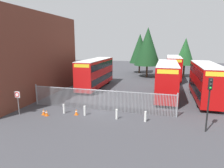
% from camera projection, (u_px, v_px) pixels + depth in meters
% --- Properties ---
extents(ground_plane, '(100.00, 100.00, 0.00)m').
position_uv_depth(ground_plane, '(119.00, 92.00, 28.11)').
color(ground_plane, '#3D3D42').
extents(depot_building_brick, '(8.15, 17.47, 10.60)m').
position_uv_depth(depot_building_brick, '(17.00, 55.00, 25.79)').
color(depot_building_brick, brown).
rests_on(depot_building_brick, ground).
extents(palisade_fence, '(15.33, 0.14, 2.35)m').
position_uv_depth(palisade_fence, '(100.00, 99.00, 20.36)').
color(palisade_fence, gray).
rests_on(palisade_fence, ground).
extents(double_decker_bus_near_gate, '(2.54, 10.81, 4.42)m').
position_uv_depth(double_decker_bus_near_gate, '(167.00, 78.00, 25.52)').
color(double_decker_bus_near_gate, '#B70C0C').
rests_on(double_decker_bus_near_gate, ground).
extents(double_decker_bus_behind_fence_left, '(2.54, 10.81, 4.42)m').
position_uv_depth(double_decker_bus_behind_fence_left, '(96.00, 72.00, 30.82)').
color(double_decker_bus_behind_fence_left, red).
rests_on(double_decker_bus_behind_fence_left, ground).
extents(double_decker_bus_behind_fence_right, '(2.54, 10.81, 4.42)m').
position_uv_depth(double_decker_bus_behind_fence_right, '(206.00, 80.00, 23.94)').
color(double_decker_bus_behind_fence_right, '#B70C0C').
rests_on(double_decker_bus_behind_fence_right, ground).
extents(double_decker_bus_far_back, '(2.54, 10.81, 4.42)m').
position_uv_depth(double_decker_bus_far_back, '(173.00, 67.00, 37.77)').
color(double_decker_bus_far_back, '#B70C0C').
rests_on(double_decker_bus_far_back, ground).
extents(bollard_near_left, '(0.20, 0.20, 0.95)m').
position_uv_depth(bollard_near_left, '(64.00, 109.00, 19.57)').
color(bollard_near_left, silver).
rests_on(bollard_near_left, ground).
extents(bollard_center_front, '(0.20, 0.20, 0.95)m').
position_uv_depth(bollard_center_front, '(85.00, 111.00, 19.01)').
color(bollard_center_front, silver).
rests_on(bollard_center_front, ground).
extents(bollard_near_right, '(0.20, 0.20, 0.95)m').
position_uv_depth(bollard_near_right, '(117.00, 114.00, 18.07)').
color(bollard_near_right, silver).
rests_on(bollard_near_right, ground).
extents(bollard_far_right, '(0.20, 0.20, 0.95)m').
position_uv_depth(bollard_far_right, '(145.00, 117.00, 17.47)').
color(bollard_far_right, silver).
rests_on(bollard_far_right, ground).
extents(traffic_cone_by_gate, '(0.34, 0.34, 0.59)m').
position_uv_depth(traffic_cone_by_gate, '(47.00, 113.00, 18.92)').
color(traffic_cone_by_gate, orange).
rests_on(traffic_cone_by_gate, ground).
extents(traffic_cone_mid_forecourt, '(0.34, 0.34, 0.59)m').
position_uv_depth(traffic_cone_mid_forecourt, '(76.00, 112.00, 19.17)').
color(traffic_cone_mid_forecourt, orange).
rests_on(traffic_cone_mid_forecourt, ground).
extents(traffic_cone_near_kerb, '(0.34, 0.34, 0.59)m').
position_uv_depth(traffic_cone_near_kerb, '(44.00, 112.00, 19.21)').
color(traffic_cone_near_kerb, orange).
rests_on(traffic_cone_near_kerb, ground).
extents(speed_limit_sign_post, '(0.60, 0.14, 2.40)m').
position_uv_depth(speed_limit_sign_post, '(17.00, 97.00, 18.87)').
color(speed_limit_sign_post, slate).
rests_on(speed_limit_sign_post, ground).
extents(traffic_light_kerbside, '(0.28, 0.33, 4.30)m').
position_uv_depth(traffic_light_kerbside, '(209.00, 95.00, 14.99)').
color(traffic_light_kerbside, black).
rests_on(traffic_light_kerbside, ground).
extents(tree_tall_back, '(5.26, 5.26, 9.98)m').
position_uv_depth(tree_tall_back, '(148.00, 46.00, 39.49)').
color(tree_tall_back, '#4C3823').
rests_on(tree_tall_back, ground).
extents(tree_short_side, '(3.79, 3.79, 7.94)m').
position_uv_depth(tree_short_side, '(185.00, 52.00, 39.89)').
color(tree_short_side, '#4C3823').
rests_on(tree_short_side, ground).
extents(tree_mid_row, '(4.66, 4.66, 9.00)m').
position_uv_depth(tree_mid_row, '(140.00, 49.00, 45.42)').
color(tree_mid_row, '#4C3823').
rests_on(tree_mid_row, ground).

